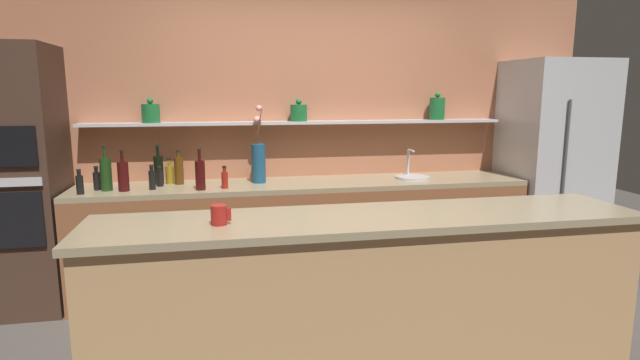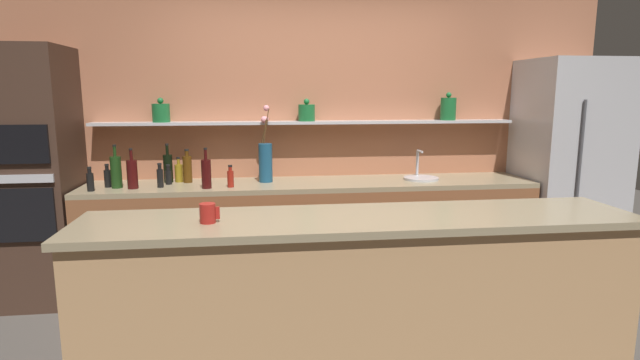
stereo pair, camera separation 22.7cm
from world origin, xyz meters
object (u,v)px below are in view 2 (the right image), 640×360
refrigerator (567,171)px  bottle_sauce_5 (169,176)px  bottle_wine_2 (168,168)px  bottle_wine_4 (206,173)px  bottle_wine_7 (116,172)px  flower_vase (266,158)px  bottle_wine_6 (132,174)px  oven_tower (33,177)px  bottle_sauce_8 (108,177)px  bottle_sauce_0 (90,181)px  bottle_sauce_9 (230,178)px  sink_fixture (421,177)px  bottle_oil_11 (179,172)px  coffee_mug (208,213)px  bottle_oil_3 (115,174)px  bottle_sauce_10 (160,177)px  bottle_spirit_1 (187,169)px

refrigerator → bottle_sauce_5: 3.47m
refrigerator → bottle_wine_2: bearing=177.0°
bottle_wine_4 → bottle_wine_7: bearing=171.1°
flower_vase → bottle_wine_6: 1.06m
oven_tower → bottle_sauce_8: 0.56m
bottle_sauce_0 → bottle_wine_6: (0.30, 0.07, 0.04)m
refrigerator → bottle_sauce_9: (-2.96, -0.11, 0.02)m
sink_fixture → oven_tower: bearing=-179.8°
flower_vase → bottle_sauce_9: bearing=-143.4°
bottle_oil_11 → coffee_mug: (0.40, -1.79, 0.07)m
bottle_wine_2 → bottle_wine_6: bottle_wine_2 is taller
bottle_sauce_0 → bottle_oil_3: (0.12, 0.24, 0.01)m
bottle_sauce_10 → bottle_wine_7: bearing=176.1°
sink_fixture → bottle_sauce_10: bearing=-177.5°
bottle_spirit_1 → bottle_sauce_0: bearing=-157.4°
flower_vase → bottle_sauce_10: (-0.84, -0.15, -0.12)m
bottle_sauce_8 → bottle_oil_11: bottle_oil_11 is taller
bottle_wine_4 → coffee_mug: 1.47m
bottle_spirit_1 → bottle_sauce_10: (-0.19, -0.20, -0.03)m
bottle_oil_3 → bottle_sauce_9: bottle_oil_3 is taller
sink_fixture → bottle_sauce_8: sink_fixture is taller
bottle_wine_2 → bottle_sauce_8: bearing=-159.1°
bottle_sauce_8 → bottle_oil_11: 0.56m
bottle_sauce_9 → coffee_mug: 1.49m
bottle_wine_4 → bottle_sauce_8: bearing=169.3°
bottle_sauce_0 → bottle_wine_7: size_ratio=0.55×
bottle_sauce_0 → bottle_oil_3: bottle_oil_3 is taller
sink_fixture → bottle_wine_7: (-2.52, -0.07, 0.11)m
bottle_oil_3 → coffee_mug: bottle_oil_3 is taller
bottle_oil_3 → sink_fixture: bearing=-1.3°
oven_tower → bottle_wine_7: 0.65m
oven_tower → refrigerator: bearing=-0.5°
refrigerator → bottle_wine_7: 3.85m
refrigerator → flower_vase: (-2.68, 0.10, 0.14)m
bottle_wine_2 → bottle_sauce_9: bearing=-29.1°
bottle_wine_7 → refrigerator: bearing=0.3°
bottle_oil_3 → coffee_mug: (0.89, -1.70, 0.06)m
flower_vase → bottle_spirit_1: bearing=175.7°
coffee_mug → bottle_sauce_9: bearing=88.5°
bottle_wine_2 → bottle_wine_4: (0.34, -0.32, -0.00)m
bottle_sauce_8 → bottle_sauce_0: bearing=-119.0°
flower_vase → bottle_sauce_0: flower_vase is taller
bottle_sauce_0 → bottle_sauce_9: bearing=1.5°
refrigerator → bottle_oil_3: size_ratio=8.22×
bottle_wine_4 → bottle_oil_11: 0.41m
refrigerator → bottle_spirit_1: bearing=177.4°
sink_fixture → bottle_sauce_8: size_ratio=1.61×
refrigerator → bottle_sauce_10: (-3.51, -0.04, 0.03)m
refrigerator → bottle_sauce_9: 2.96m
bottle_sauce_5 → bottle_oil_11: 0.13m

